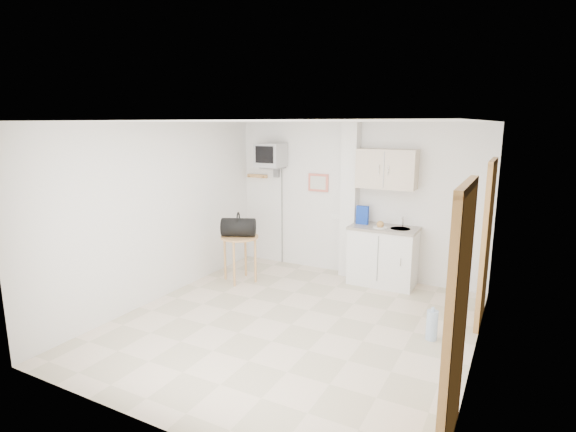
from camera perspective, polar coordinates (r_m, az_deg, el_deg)
The scene contains 7 objects.
ground at distance 5.80m, azimuth 0.46°, elevation -13.62°, with size 4.50×4.50×0.00m, color beige.
room_envelope at distance 5.30m, azimuth 3.23°, elevation 1.44°, with size 4.24×4.54×2.55m.
kitchenette at distance 7.11m, azimuth 12.07°, elevation -2.22°, with size 1.03×0.58×2.10m.
crt_television at distance 7.73m, azimuth -2.19°, elevation 7.63°, with size 0.44×0.45×2.15m.
round_table at distance 7.14m, azimuth -6.16°, elevation -3.40°, with size 0.59×0.59×0.74m.
duffel_bag at distance 7.08m, azimuth -6.31°, elevation -1.40°, with size 0.59×0.47×0.39m.
water_bottle at distance 5.63m, azimuth 17.81°, elevation -13.05°, with size 0.13×0.13×0.40m.
Camera 1 is at (2.41, -4.66, 2.47)m, focal length 28.00 mm.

